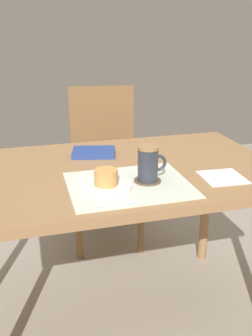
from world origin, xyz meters
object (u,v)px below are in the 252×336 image
(dining_table, at_px, (117,186))
(coffee_mug, at_px, (148,163))
(small_book, at_px, (94,152))
(pastry, at_px, (106,177))
(wooden_chair, at_px, (104,161))
(pastry_plate, at_px, (106,186))

(dining_table, relative_size, coffee_mug, 10.12)
(small_book, bearing_deg, pastry, -80.53)
(wooden_chair, height_order, pastry, wooden_chair)
(pastry_plate, xyz_separation_m, small_book, (0.03, 0.36, 0.00))
(pastry, bearing_deg, pastry_plate, -90.00)
(dining_table, bearing_deg, small_book, 107.91)
(small_book, bearing_deg, wooden_chair, 87.18)
(wooden_chair, bearing_deg, small_book, 80.13)
(wooden_chair, xyz_separation_m, pastry, (-0.19, -0.93, 0.28))
(pastry_plate, xyz_separation_m, coffee_mug, (0.16, 0.02, 0.06))
(small_book, bearing_deg, coffee_mug, -55.68)
(wooden_chair, relative_size, small_book, 5.11)
(pastry_plate, distance_m, small_book, 0.36)
(pastry_plate, xyz_separation_m, pastry, (0.00, 0.00, 0.03))
(pastry, xyz_separation_m, small_book, (0.03, 0.36, -0.03))
(coffee_mug, bearing_deg, pastry_plate, -173.68)
(wooden_chair, relative_size, pastry_plate, 5.21)
(pastry, bearing_deg, small_book, 86.01)
(pastry, bearing_deg, wooden_chair, 78.43)
(pastry, relative_size, small_book, 0.44)
(wooden_chair, relative_size, pastry, 11.54)
(wooden_chair, height_order, pastry_plate, wooden_chair)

